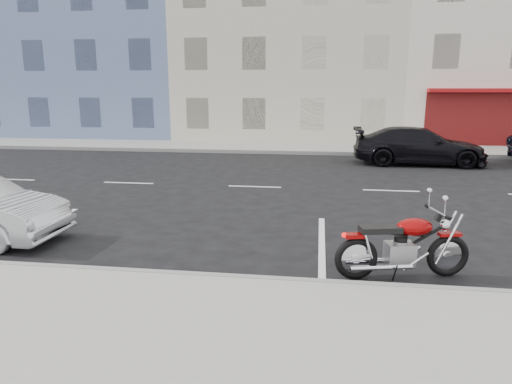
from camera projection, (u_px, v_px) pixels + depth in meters
ground at (321, 189)px, 13.49m from camera, size 120.00×120.00×0.00m
sidewalk_far at (219, 147)px, 22.54m from camera, size 80.00×3.40×0.15m
curb_near at (11, 267)px, 7.38m from camera, size 80.00×0.12×0.16m
curb_far at (211, 151)px, 20.90m from camera, size 80.00×0.12×0.16m
bldg_blue at (107, 31)px, 29.65m from camera, size 12.00×12.00×13.00m
bldg_cream at (292, 41)px, 28.21m from camera, size 12.00×12.00×11.50m
motorcycle at (450, 246)px, 7.13m from camera, size 2.13×0.83×1.08m
car_far at (419, 146)px, 17.63m from camera, size 5.00×2.12×1.44m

